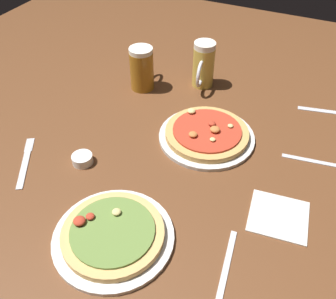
{
  "coord_description": "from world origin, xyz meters",
  "views": [
    {
      "loc": [
        0.34,
        -0.73,
        0.75
      ],
      "look_at": [
        0.0,
        0.0,
        0.02
      ],
      "focal_mm": 39.55,
      "sensor_mm": 36.0,
      "label": 1
    }
  ],
  "objects_px": {
    "beer_mug_dark": "(142,68)",
    "knife_right": "(332,112)",
    "beer_mug_amber": "(203,65)",
    "fork_spare": "(326,163)",
    "pizza_plate_near": "(113,235)",
    "pizza_plate_far": "(207,134)",
    "napkin_folded": "(279,216)",
    "ramekin_sauce": "(82,159)",
    "knife_spare": "(25,161)",
    "fork_left": "(224,275)"
  },
  "relations": [
    {
      "from": "beer_mug_dark",
      "to": "knife_right",
      "type": "xyz_separation_m",
      "value": [
        0.65,
        0.13,
        -0.07
      ]
    },
    {
      "from": "fork_left",
      "to": "fork_spare",
      "type": "xyz_separation_m",
      "value": [
        0.15,
        0.46,
        0.0
      ]
    },
    {
      "from": "knife_right",
      "to": "fork_spare",
      "type": "relative_size",
      "value": 0.93
    },
    {
      "from": "pizza_plate_near",
      "to": "ramekin_sauce",
      "type": "distance_m",
      "value": 0.28
    },
    {
      "from": "pizza_plate_far",
      "to": "fork_spare",
      "type": "height_order",
      "value": "pizza_plate_far"
    },
    {
      "from": "fork_spare",
      "to": "knife_spare",
      "type": "height_order",
      "value": "same"
    },
    {
      "from": "pizza_plate_near",
      "to": "ramekin_sauce",
      "type": "height_order",
      "value": "pizza_plate_near"
    },
    {
      "from": "beer_mug_amber",
      "to": "ramekin_sauce",
      "type": "height_order",
      "value": "beer_mug_amber"
    },
    {
      "from": "ramekin_sauce",
      "to": "fork_spare",
      "type": "distance_m",
      "value": 0.7
    },
    {
      "from": "beer_mug_dark",
      "to": "fork_spare",
      "type": "height_order",
      "value": "beer_mug_dark"
    },
    {
      "from": "pizza_plate_near",
      "to": "knife_spare",
      "type": "height_order",
      "value": "pizza_plate_near"
    },
    {
      "from": "beer_mug_amber",
      "to": "beer_mug_dark",
      "type": "bearing_deg",
      "value": -151.78
    },
    {
      "from": "pizza_plate_far",
      "to": "knife_right",
      "type": "xyz_separation_m",
      "value": [
        0.34,
        0.31,
        -0.01
      ]
    },
    {
      "from": "pizza_plate_near",
      "to": "ramekin_sauce",
      "type": "xyz_separation_m",
      "value": [
        -0.22,
        0.19,
        -0.0
      ]
    },
    {
      "from": "ramekin_sauce",
      "to": "fork_left",
      "type": "distance_m",
      "value": 0.51
    },
    {
      "from": "fork_left",
      "to": "fork_spare",
      "type": "distance_m",
      "value": 0.48
    },
    {
      "from": "fork_spare",
      "to": "knife_right",
      "type": "bearing_deg",
      "value": 93.6
    },
    {
      "from": "pizza_plate_near",
      "to": "knife_spare",
      "type": "relative_size",
      "value": 1.51
    },
    {
      "from": "fork_left",
      "to": "knife_right",
      "type": "bearing_deg",
      "value": 79.39
    },
    {
      "from": "beer_mug_dark",
      "to": "fork_spare",
      "type": "bearing_deg",
      "value": -11.61
    },
    {
      "from": "pizza_plate_near",
      "to": "beer_mug_amber",
      "type": "distance_m",
      "value": 0.72
    },
    {
      "from": "pizza_plate_near",
      "to": "knife_spare",
      "type": "bearing_deg",
      "value": 162.64
    },
    {
      "from": "fork_left",
      "to": "knife_spare",
      "type": "height_order",
      "value": "same"
    },
    {
      "from": "knife_right",
      "to": "fork_spare",
      "type": "bearing_deg",
      "value": -86.4
    },
    {
      "from": "pizza_plate_near",
      "to": "knife_right",
      "type": "xyz_separation_m",
      "value": [
        0.4,
        0.75,
        -0.01
      ]
    },
    {
      "from": "napkin_folded",
      "to": "knife_right",
      "type": "bearing_deg",
      "value": 82.83
    },
    {
      "from": "beer_mug_dark",
      "to": "ramekin_sauce",
      "type": "relative_size",
      "value": 2.62
    },
    {
      "from": "beer_mug_amber",
      "to": "fork_spare",
      "type": "bearing_deg",
      "value": -26.79
    },
    {
      "from": "napkin_folded",
      "to": "beer_mug_amber",
      "type": "bearing_deg",
      "value": 129.07
    },
    {
      "from": "knife_right",
      "to": "napkin_folded",
      "type": "bearing_deg",
      "value": -97.17
    },
    {
      "from": "beer_mug_dark",
      "to": "napkin_folded",
      "type": "distance_m",
      "value": 0.71
    },
    {
      "from": "fork_spare",
      "to": "pizza_plate_near",
      "type": "bearing_deg",
      "value": -131.42
    },
    {
      "from": "napkin_folded",
      "to": "knife_spare",
      "type": "bearing_deg",
      "value": -170.69
    },
    {
      "from": "fork_left",
      "to": "knife_right",
      "type": "xyz_separation_m",
      "value": [
        0.14,
        0.73,
        0.0
      ]
    },
    {
      "from": "pizza_plate_near",
      "to": "fork_spare",
      "type": "distance_m",
      "value": 0.64
    },
    {
      "from": "beer_mug_dark",
      "to": "knife_right",
      "type": "height_order",
      "value": "beer_mug_dark"
    },
    {
      "from": "knife_right",
      "to": "pizza_plate_near",
      "type": "bearing_deg",
      "value": -118.49
    },
    {
      "from": "fork_left",
      "to": "beer_mug_amber",
      "type": "bearing_deg",
      "value": 114.97
    },
    {
      "from": "pizza_plate_far",
      "to": "pizza_plate_near",
      "type": "bearing_deg",
      "value": -98.85
    },
    {
      "from": "beer_mug_amber",
      "to": "knife_spare",
      "type": "height_order",
      "value": "beer_mug_amber"
    },
    {
      "from": "knife_right",
      "to": "pizza_plate_far",
      "type": "bearing_deg",
      "value": -137.63
    },
    {
      "from": "pizza_plate_far",
      "to": "fork_left",
      "type": "height_order",
      "value": "pizza_plate_far"
    },
    {
      "from": "fork_spare",
      "to": "beer_mug_amber",
      "type": "bearing_deg",
      "value": 153.21
    },
    {
      "from": "pizza_plate_near",
      "to": "ramekin_sauce",
      "type": "bearing_deg",
      "value": 139.44
    },
    {
      "from": "pizza_plate_near",
      "to": "beer_mug_amber",
      "type": "xyz_separation_m",
      "value": [
        -0.06,
        0.72,
        0.07
      ]
    },
    {
      "from": "beer_mug_dark",
      "to": "fork_spare",
      "type": "relative_size",
      "value": 0.66
    },
    {
      "from": "beer_mug_amber",
      "to": "pizza_plate_far",
      "type": "bearing_deg",
      "value": -66.06
    },
    {
      "from": "fork_spare",
      "to": "ramekin_sauce",
      "type": "bearing_deg",
      "value": -155.34
    },
    {
      "from": "pizza_plate_far",
      "to": "beer_mug_dark",
      "type": "relative_size",
      "value": 1.89
    },
    {
      "from": "ramekin_sauce",
      "to": "knife_right",
      "type": "bearing_deg",
      "value": 42.07
    }
  ]
}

